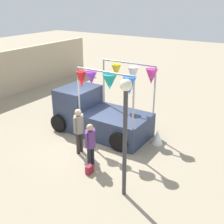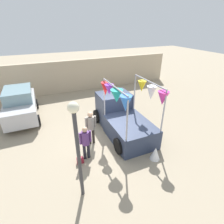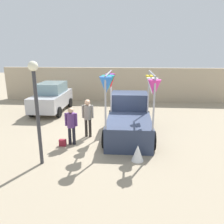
{
  "view_description": "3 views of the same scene",
  "coord_description": "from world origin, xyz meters",
  "px_view_note": "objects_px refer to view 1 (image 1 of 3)",
  "views": [
    {
      "loc": [
        -7.89,
        -6.06,
        5.42
      ],
      "look_at": [
        0.83,
        -0.4,
        1.15
      ],
      "focal_mm": 45.0,
      "sensor_mm": 36.0,
      "label": 1
    },
    {
      "loc": [
        -2.7,
        -6.86,
        5.38
      ],
      "look_at": [
        0.23,
        -0.1,
        1.56
      ],
      "focal_mm": 28.0,
      "sensor_mm": 36.0,
      "label": 2
    },
    {
      "loc": [
        1.02,
        -9.37,
        3.81
      ],
      "look_at": [
        0.32,
        -0.6,
        1.36
      ],
      "focal_mm": 35.0,
      "sensor_mm": 36.0,
      "label": 3
    }
  ],
  "objects_px": {
    "person_customer": "(90,142)",
    "folded_kite_bundle_white": "(157,137)",
    "handbag": "(89,169)",
    "street_lamp": "(125,122)",
    "person_vendor": "(79,127)",
    "vendor_truck": "(97,112)"
  },
  "relations": [
    {
      "from": "handbag",
      "to": "folded_kite_bundle_white",
      "type": "xyz_separation_m",
      "value": [
        3.07,
        -1.04,
        0.16
      ]
    },
    {
      "from": "person_customer",
      "to": "street_lamp",
      "type": "xyz_separation_m",
      "value": [
        -0.64,
        -1.7,
        1.37
      ]
    },
    {
      "from": "handbag",
      "to": "street_lamp",
      "type": "height_order",
      "value": "street_lamp"
    },
    {
      "from": "handbag",
      "to": "person_vendor",
      "type": "bearing_deg",
      "value": 52.0
    },
    {
      "from": "street_lamp",
      "to": "folded_kite_bundle_white",
      "type": "bearing_deg",
      "value": 7.81
    },
    {
      "from": "vendor_truck",
      "to": "handbag",
      "type": "distance_m",
      "value": 3.28
    },
    {
      "from": "vendor_truck",
      "to": "street_lamp",
      "type": "bearing_deg",
      "value": -133.82
    },
    {
      "from": "person_vendor",
      "to": "folded_kite_bundle_white",
      "type": "xyz_separation_m",
      "value": [
        2.2,
        -2.16,
        -0.76
      ]
    },
    {
      "from": "person_vendor",
      "to": "handbag",
      "type": "xyz_separation_m",
      "value": [
        -0.87,
        -1.12,
        -0.92
      ]
    },
    {
      "from": "person_vendor",
      "to": "folded_kite_bundle_white",
      "type": "distance_m",
      "value": 3.17
    },
    {
      "from": "person_vendor",
      "to": "handbag",
      "type": "distance_m",
      "value": 1.69
    },
    {
      "from": "person_customer",
      "to": "folded_kite_bundle_white",
      "type": "height_order",
      "value": "person_customer"
    },
    {
      "from": "handbag",
      "to": "folded_kite_bundle_white",
      "type": "height_order",
      "value": "folded_kite_bundle_white"
    },
    {
      "from": "person_vendor",
      "to": "person_customer",
      "type": "bearing_deg",
      "value": -119.67
    },
    {
      "from": "street_lamp",
      "to": "folded_kite_bundle_white",
      "type": "height_order",
      "value": "street_lamp"
    },
    {
      "from": "handbag",
      "to": "street_lamp",
      "type": "bearing_deg",
      "value": -101.02
    },
    {
      "from": "person_customer",
      "to": "vendor_truck",
      "type": "bearing_deg",
      "value": 31.34
    },
    {
      "from": "vendor_truck",
      "to": "folded_kite_bundle_white",
      "type": "relative_size",
      "value": 6.84
    },
    {
      "from": "street_lamp",
      "to": "folded_kite_bundle_white",
      "type": "xyz_separation_m",
      "value": [
        3.36,
        0.46,
        -2.04
      ]
    },
    {
      "from": "handbag",
      "to": "street_lamp",
      "type": "relative_size",
      "value": 0.08
    },
    {
      "from": "vendor_truck",
      "to": "street_lamp",
      "type": "xyz_separation_m",
      "value": [
        -3.02,
        -3.15,
        1.44
      ]
    },
    {
      "from": "vendor_truck",
      "to": "person_vendor",
      "type": "relative_size",
      "value": 2.35
    }
  ]
}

